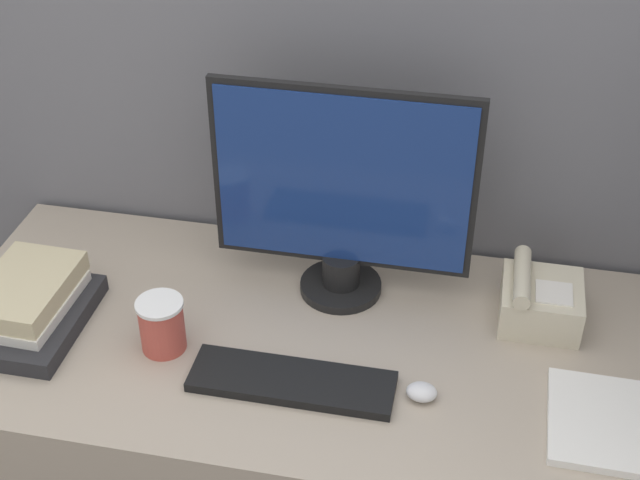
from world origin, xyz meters
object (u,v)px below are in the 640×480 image
object	(u,v)px
keyboard	(293,382)
coffee_cup	(162,325)
mouse	(422,392)
book_stack	(26,305)
monitor	(342,198)
desk_telephone	(539,301)

from	to	relation	value
keyboard	coffee_cup	world-z (taller)	coffee_cup
mouse	book_stack	bearing A→B (deg)	176.14
keyboard	book_stack	world-z (taller)	book_stack
mouse	coffee_cup	xyz separation A→B (m)	(-0.54, 0.04, 0.04)
coffee_cup	book_stack	xyz separation A→B (m)	(-0.31, 0.02, -0.01)
monitor	coffee_cup	bearing A→B (deg)	-140.83
monitor	keyboard	xyz separation A→B (m)	(-0.04, -0.32, -0.23)
monitor	keyboard	distance (m)	0.39
desk_telephone	book_stack	bearing A→B (deg)	-167.89
mouse	monitor	bearing A→B (deg)	125.16
desk_telephone	monitor	bearing A→B (deg)	177.49
keyboard	desk_telephone	world-z (taller)	desk_telephone
mouse	coffee_cup	distance (m)	0.54
monitor	mouse	distance (m)	0.43
keyboard	coffee_cup	bearing A→B (deg)	168.76
coffee_cup	desk_telephone	xyz separation A→B (m)	(0.75, 0.24, -0.01)
mouse	coffee_cup	size ratio (longest dim) A/B	0.51
book_stack	keyboard	bearing A→B (deg)	-7.03
mouse	desk_telephone	world-z (taller)	desk_telephone
book_stack	desk_telephone	distance (m)	1.08
book_stack	coffee_cup	bearing A→B (deg)	-3.04
keyboard	monitor	bearing A→B (deg)	83.53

